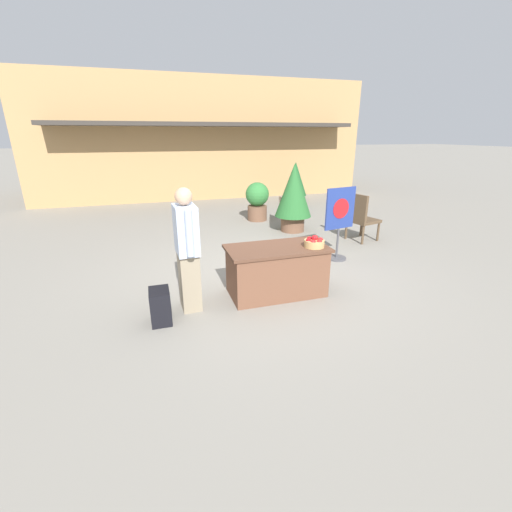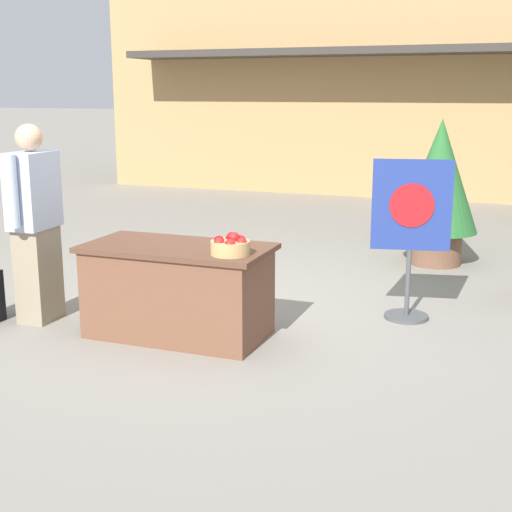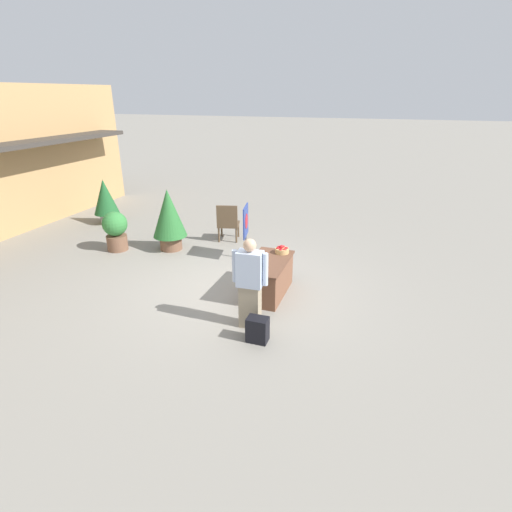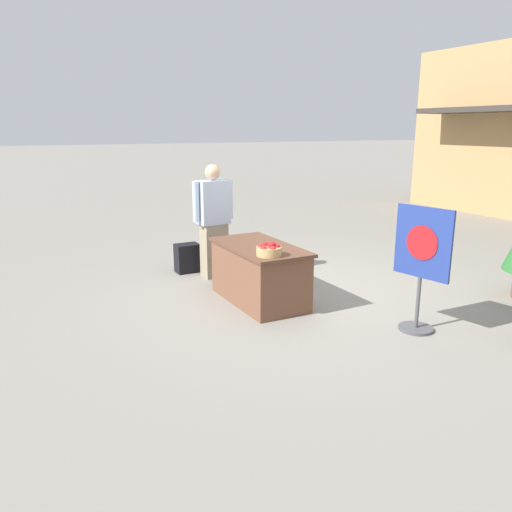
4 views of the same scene
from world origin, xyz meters
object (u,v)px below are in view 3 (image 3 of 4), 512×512
backpack (258,330)px  patio_chair (228,221)px  potted_plant_far_left (116,230)px  poster_board (246,230)px  potted_plant_near_right (169,216)px  display_table (268,277)px  person_visitor (250,284)px  apple_basket (282,250)px  potted_plant_near_left (105,199)px

backpack → patio_chair: bearing=27.9°
potted_plant_far_left → poster_board: bearing=-81.5°
potted_plant_far_left → potted_plant_near_right: size_ratio=0.64×
display_table → potted_plant_far_left: potted_plant_far_left is taller
backpack → patio_chair: (4.22, 2.24, 0.34)m
display_table → potted_plant_near_right: bearing=63.1°
person_visitor → potted_plant_far_left: bearing=59.4°
apple_basket → potted_plant_near_right: potted_plant_near_right is taller
potted_plant_near_left → poster_board: bearing=-104.7°
apple_basket → backpack: bearing=-175.1°
display_table → poster_board: poster_board is taller
backpack → poster_board: size_ratio=0.32×
apple_basket → patio_chair: patio_chair is taller
display_table → apple_basket: bearing=-16.2°
potted_plant_far_left → potted_plant_near_right: potted_plant_near_right is taller
person_visitor → backpack: bearing=-149.2°
poster_board → potted_plant_far_left: size_ratio=1.31×
apple_basket → patio_chair: (2.10, 2.05, -0.22)m
apple_basket → backpack: 2.20m
apple_basket → potted_plant_near_left: (2.39, 6.15, -0.00)m
display_table → backpack: bearing=-168.7°
apple_basket → person_visitor: person_visitor is taller
apple_basket → person_visitor: 1.73m
backpack → poster_board: bearing=23.0°
patio_chair → potted_plant_near_right: potted_plant_near_right is taller
apple_basket → patio_chair: 2.95m
person_visitor → potted_plant_near_left: size_ratio=1.18×
apple_basket → potted_plant_far_left: bearing=82.5°
display_table → apple_basket: (0.49, -0.14, 0.42)m
apple_basket → potted_plant_near_right: 3.38m
potted_plant_near_right → potted_plant_far_left: bearing=110.5°
person_visitor → poster_board: size_ratio=1.21×
display_table → apple_basket: 0.66m
person_visitor → patio_chair: (3.83, 1.97, -0.26)m
person_visitor → display_table: bearing=-0.0°
person_visitor → potted_plant_near_left: 7.33m
potted_plant_near_left → patio_chair: bearing=-94.0°
display_table → poster_board: size_ratio=1.07×
potted_plant_far_left → apple_basket: bearing=-97.5°
poster_board → potted_plant_near_right: size_ratio=0.84×
apple_basket → poster_board: (1.08, 1.17, -0.04)m
person_visitor → poster_board: (2.80, 1.09, -0.08)m
poster_board → display_table: bearing=-68.2°
apple_basket → potted_plant_near_left: 6.60m
apple_basket → potted_plant_far_left: size_ratio=0.28×
backpack → potted_plant_near_left: size_ratio=0.31×
patio_chair → potted_plant_near_left: potted_plant_near_left is taller
poster_board → potted_plant_far_left: (-0.49, 3.30, -0.19)m
patio_chair → display_table: bearing=-157.9°
potted_plant_near_right → potted_plant_near_left: size_ratio=1.15×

